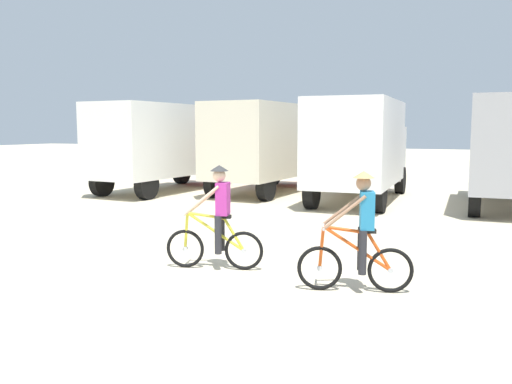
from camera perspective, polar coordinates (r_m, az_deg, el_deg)
ground_plane at (r=8.46m, az=-14.83°, el=-10.18°), size 120.00×120.00×0.00m
box_truck_white_box at (r=21.03m, az=-10.02°, el=5.17°), size 2.77×6.88×3.35m
box_truck_cream_rv at (r=20.35m, az=1.27°, el=5.22°), size 2.73×6.87×3.35m
box_truck_avon_van at (r=18.16m, az=11.11°, el=4.90°), size 2.57×6.82×3.35m
box_truck_grey_hauler at (r=18.13m, az=25.76°, el=4.35°), size 2.56×6.81×3.35m
cyclist_orange_shirt at (r=9.25m, az=-4.16°, el=-3.13°), size 1.69×0.62×1.82m
cyclist_cowboy_hat at (r=8.10m, az=11.02°, el=-4.67°), size 1.68×0.67×1.82m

